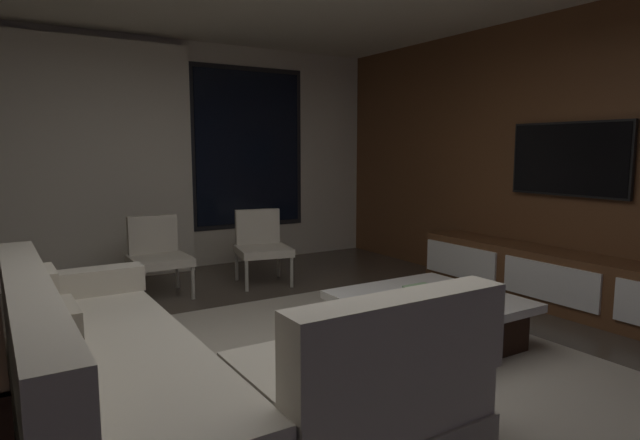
# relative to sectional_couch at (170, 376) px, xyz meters

# --- Properties ---
(floor) EXTENTS (9.20, 9.20, 0.00)m
(floor) POSITION_rel_sectional_couch_xyz_m (0.83, 0.09, -0.29)
(floor) COLOR #473D33
(back_wall_with_window) EXTENTS (6.60, 0.30, 2.70)m
(back_wall_with_window) POSITION_rel_sectional_couch_xyz_m (0.77, 3.71, 1.05)
(back_wall_with_window) COLOR beige
(back_wall_with_window) RESTS_ON floor
(media_wall) EXTENTS (0.12, 7.80, 2.70)m
(media_wall) POSITION_rel_sectional_couch_xyz_m (3.89, 0.09, 1.06)
(media_wall) COLOR brown
(media_wall) RESTS_ON floor
(area_rug) EXTENTS (3.20, 3.80, 0.01)m
(area_rug) POSITION_rel_sectional_couch_xyz_m (1.18, -0.01, -0.28)
(area_rug) COLOR #ADA391
(area_rug) RESTS_ON floor
(sectional_couch) EXTENTS (1.98, 2.50, 0.82)m
(sectional_couch) POSITION_rel_sectional_couch_xyz_m (0.00, 0.00, 0.00)
(sectional_couch) COLOR #B1A997
(sectional_couch) RESTS_ON floor
(coffee_table) EXTENTS (1.16, 1.16, 0.36)m
(coffee_table) POSITION_rel_sectional_couch_xyz_m (1.98, 0.21, -0.10)
(coffee_table) COLOR black
(coffee_table) RESTS_ON floor
(book_stack_on_coffee_table) EXTENTS (0.23, 0.21, 0.09)m
(book_stack_on_coffee_table) POSITION_rel_sectional_couch_xyz_m (1.90, 0.20, 0.12)
(book_stack_on_coffee_table) COLOR #925042
(book_stack_on_coffee_table) RESTS_ON coffee_table
(accent_chair_near_window) EXTENTS (0.64, 0.66, 0.78)m
(accent_chair_near_window) POSITION_rel_sectional_couch_xyz_m (1.76, 2.58, 0.14)
(accent_chair_near_window) COLOR #B2ADA0
(accent_chair_near_window) RESTS_ON floor
(accent_chair_by_curtain) EXTENTS (0.54, 0.56, 0.78)m
(accent_chair_by_curtain) POSITION_rel_sectional_couch_xyz_m (0.66, 2.65, 0.14)
(accent_chair_by_curtain) COLOR #B2ADA0
(accent_chair_by_curtain) RESTS_ON floor
(media_console) EXTENTS (0.46, 3.10, 0.52)m
(media_console) POSITION_rel_sectional_couch_xyz_m (3.60, 0.14, -0.04)
(media_console) COLOR brown
(media_console) RESTS_ON floor
(mounted_tv) EXTENTS (0.05, 1.16, 0.67)m
(mounted_tv) POSITION_rel_sectional_couch_xyz_m (3.78, 0.34, 1.06)
(mounted_tv) COLOR black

